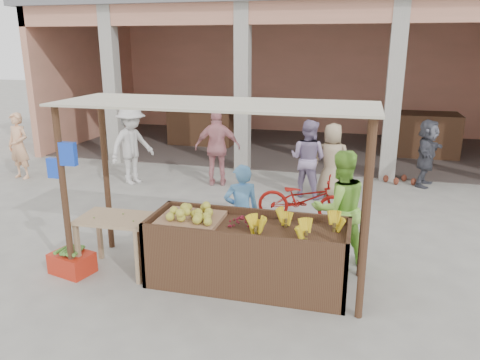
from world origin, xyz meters
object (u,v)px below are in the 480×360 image
(side_table, at_px, (116,226))
(fruit_stall, at_px, (248,256))
(vendor_blue, at_px, (241,208))
(vendor_green, at_px, (340,205))
(motorcycle, at_px, (303,198))
(red_crate, at_px, (72,263))

(side_table, bearing_deg, fruit_stall, 1.07)
(vendor_blue, distance_m, vendor_green, 1.41)
(fruit_stall, relative_size, vendor_green, 1.46)
(fruit_stall, height_order, side_table, side_table)
(vendor_blue, height_order, motorcycle, vendor_blue)
(motorcycle, bearing_deg, vendor_green, -155.09)
(red_crate, bearing_deg, motorcycle, 57.89)
(vendor_green, bearing_deg, fruit_stall, 12.95)
(red_crate, distance_m, motorcycle, 3.98)
(vendor_blue, relative_size, motorcycle, 0.89)
(red_crate, distance_m, vendor_blue, 2.50)
(fruit_stall, bearing_deg, side_table, -177.23)
(side_table, bearing_deg, red_crate, -161.12)
(vendor_blue, bearing_deg, motorcycle, -138.02)
(vendor_blue, distance_m, motorcycle, 1.81)
(red_crate, xyz_separation_m, motorcycle, (2.87, 2.74, 0.30))
(red_crate, xyz_separation_m, vendor_green, (3.56, 1.24, 0.74))
(motorcycle, bearing_deg, fruit_stall, 170.36)
(fruit_stall, bearing_deg, red_crate, -172.69)
(side_table, relative_size, motorcycle, 0.59)
(vendor_green, relative_size, motorcycle, 1.04)
(fruit_stall, height_order, motorcycle, motorcycle)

